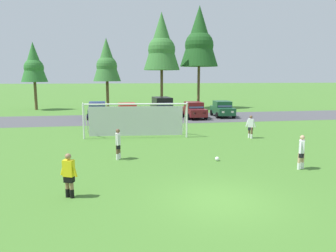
% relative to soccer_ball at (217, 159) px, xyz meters
% --- Properties ---
extents(ground_plane, '(400.00, 400.00, 0.00)m').
position_rel_soccer_ball_xyz_m(ground_plane, '(-1.60, 9.78, -0.11)').
color(ground_plane, '#477A2D').
extents(parking_lot_strip, '(52.00, 8.40, 0.01)m').
position_rel_soccer_ball_xyz_m(parking_lot_strip, '(-1.60, 17.76, -0.11)').
color(parking_lot_strip, '#4C4C51').
rests_on(parking_lot_strip, ground).
extents(soccer_ball, '(0.22, 0.22, 0.22)m').
position_rel_soccer_ball_xyz_m(soccer_ball, '(0.00, 0.00, 0.00)').
color(soccer_ball, white).
rests_on(soccer_ball, ground).
extents(soccer_goal, '(7.56, 2.57, 2.57)m').
position_rel_soccer_ball_xyz_m(soccer_goal, '(-3.66, 7.78, 1.18)').
color(soccer_goal, white).
rests_on(soccer_goal, ground).
extents(referee, '(0.67, 0.46, 1.64)m').
position_rel_soccer_ball_xyz_m(referee, '(-6.91, -4.00, 0.71)').
color(referee, '#936B4C').
rests_on(referee, ground).
extents(player_striker_near, '(0.26, 0.74, 1.64)m').
position_rel_soccer_ball_xyz_m(player_striker_near, '(-5.08, 1.21, 0.71)').
color(player_striker_near, brown).
rests_on(player_striker_near, ground).
extents(player_midfield_center, '(0.63, 0.53, 1.64)m').
position_rel_soccer_ball_xyz_m(player_midfield_center, '(4.34, 5.61, 0.71)').
color(player_midfield_center, brown).
rests_on(player_midfield_center, ground).
extents(player_defender_far, '(0.56, 0.60, 1.64)m').
position_rel_soccer_ball_xyz_m(player_defender_far, '(3.43, -2.11, 0.71)').
color(player_defender_far, tan).
rests_on(player_defender_far, ground).
extents(parked_car_slot_far_left, '(2.12, 4.25, 1.72)m').
position_rel_soccer_ball_xyz_m(parked_car_slot_far_left, '(-6.98, 18.93, 0.77)').
color(parked_car_slot_far_left, navy).
rests_on(parked_car_slot_far_left, ground).
extents(parked_car_slot_left, '(2.27, 4.32, 1.72)m').
position_rel_soccer_ball_xyz_m(parked_car_slot_left, '(-3.90, 16.68, 0.77)').
color(parked_car_slot_left, red).
rests_on(parked_car_slot_left, ground).
extents(parked_car_slot_center_left, '(2.34, 4.70, 2.16)m').
position_rel_soccer_ball_xyz_m(parked_car_slot_center_left, '(-0.04, 18.66, 1.00)').
color(parked_car_slot_center_left, black).
rests_on(parked_car_slot_center_left, ground).
extents(parked_car_slot_center, '(2.10, 4.23, 1.72)m').
position_rel_soccer_ball_xyz_m(parked_car_slot_center, '(3.14, 17.21, 0.77)').
color(parked_car_slot_center, maroon).
rests_on(parked_car_slot_center, ground).
extents(parked_car_slot_center_right, '(2.25, 4.31, 1.72)m').
position_rel_soccer_ball_xyz_m(parked_car_slot_center_right, '(6.55, 17.91, 0.77)').
color(parked_car_slot_center_right, '#194C2D').
rests_on(parked_car_slot_center_right, ground).
extents(tree_left_edge, '(3.33, 3.33, 8.88)m').
position_rel_soccer_ball_xyz_m(tree_left_edge, '(-15.46, 29.24, 5.99)').
color(tree_left_edge, brown).
rests_on(tree_left_edge, ground).
extents(tree_mid_left, '(3.43, 3.43, 9.16)m').
position_rel_soccer_ball_xyz_m(tree_mid_left, '(-5.99, 25.72, 6.18)').
color(tree_mid_left, brown).
rests_on(tree_mid_left, ground).
extents(tree_center_back, '(4.73, 4.73, 12.60)m').
position_rel_soccer_ball_xyz_m(tree_center_back, '(1.07, 26.35, 8.56)').
color(tree_center_back, brown).
rests_on(tree_center_back, ground).
extents(tree_mid_right, '(5.22, 5.22, 13.92)m').
position_rel_soccer_ball_xyz_m(tree_mid_right, '(6.50, 27.85, 9.47)').
color(tree_mid_right, brown).
rests_on(tree_mid_right, ground).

